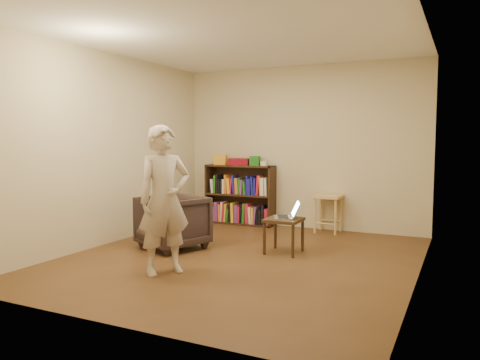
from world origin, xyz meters
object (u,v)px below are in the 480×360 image
at_px(stool, 328,202).
at_px(person, 164,200).
at_px(laptop, 288,214).
at_px(bookshelf, 240,198).
at_px(armchair, 172,222).
at_px(side_table, 284,224).

xyz_separation_m(stool, person, (-0.98, -2.92, 0.32)).
relative_size(stool, laptop, 1.35).
bearing_deg(person, bookshelf, 43.62).
distance_m(bookshelf, stool, 1.53).
distance_m(armchair, laptop, 1.52).
bearing_deg(stool, side_table, -95.70).
xyz_separation_m(bookshelf, armchair, (-0.02, -2.01, -0.09)).
relative_size(armchair, side_table, 1.75).
bearing_deg(person, armchair, 63.44).
distance_m(stool, armchair, 2.49).
height_order(stool, armchair, armchair).
distance_m(laptop, person, 1.71).
bearing_deg(laptop, side_table, -71.31).
height_order(stool, person, person).
xyz_separation_m(side_table, person, (-0.83, -1.39, 0.42)).
bearing_deg(armchair, laptop, 39.31).
xyz_separation_m(stool, laptop, (-0.11, -1.49, 0.03)).
xyz_separation_m(bookshelf, stool, (1.53, -0.06, 0.03)).
bearing_deg(bookshelf, side_table, -49.12).
bearing_deg(side_table, laptop, 42.37).
bearing_deg(person, stool, 14.62).
height_order(bookshelf, armchair, bookshelf).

